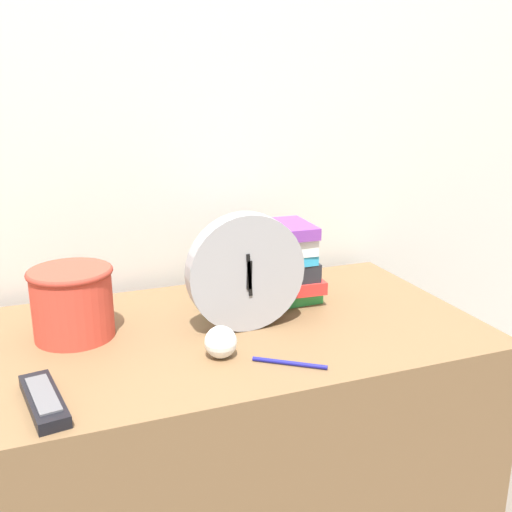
{
  "coord_description": "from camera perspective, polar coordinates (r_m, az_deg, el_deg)",
  "views": [
    {
      "loc": [
        -0.25,
        -0.78,
        1.23
      ],
      "look_at": [
        0.18,
        0.33,
        0.87
      ],
      "focal_mm": 42.0,
      "sensor_mm": 36.0,
      "label": 1
    }
  ],
  "objects": [
    {
      "name": "pen",
      "position": [
        1.08,
        3.22,
        -10.15
      ],
      "size": [
        0.11,
        0.09,
        0.01
      ],
      "color": "navy",
      "rests_on": "desk"
    },
    {
      "name": "basket",
      "position": [
        1.21,
        -17.09,
        -4.07
      ],
      "size": [
        0.16,
        0.16,
        0.14
      ],
      "color": "#C63D2D",
      "rests_on": "desk"
    },
    {
      "name": "desk",
      "position": [
        1.4,
        -6.65,
        -21.41
      ],
      "size": [
        1.22,
        0.57,
        0.74
      ],
      "color": "brown",
      "rests_on": "ground_plane"
    },
    {
      "name": "crumpled_paper_ball",
      "position": [
        1.1,
        -3.38,
        -8.18
      ],
      "size": [
        0.06,
        0.06,
        0.06
      ],
      "color": "white",
      "rests_on": "desk"
    },
    {
      "name": "book_stack",
      "position": [
        1.34,
        1.0,
        -0.84
      ],
      "size": [
        0.25,
        0.19,
        0.18
      ],
      "color": "green",
      "rests_on": "desk"
    },
    {
      "name": "wall_back",
      "position": [
        1.45,
        -11.47,
        15.25
      ],
      "size": [
        6.0,
        0.04,
        2.4
      ],
      "color": "beige",
      "rests_on": "ground_plane"
    },
    {
      "name": "tv_remote",
      "position": [
        1.01,
        -19.55,
        -12.8
      ],
      "size": [
        0.07,
        0.17,
        0.02
      ],
      "color": "black",
      "rests_on": "desk"
    },
    {
      "name": "desk_clock",
      "position": [
        1.18,
        -0.96,
        -1.56
      ],
      "size": [
        0.24,
        0.04,
        0.24
      ],
      "color": "#99999E",
      "rests_on": "desk"
    }
  ]
}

